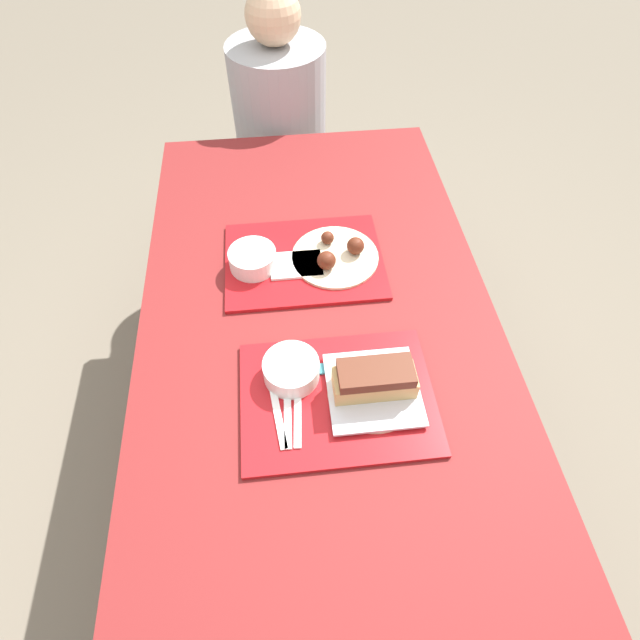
% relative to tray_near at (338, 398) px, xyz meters
% --- Properties ---
extents(ground_plane, '(12.00, 12.00, 0.00)m').
position_rel_tray_near_xyz_m(ground_plane, '(-0.02, 0.19, -0.75)').
color(ground_plane, '#706656').
extents(picnic_table, '(0.91, 1.75, 0.74)m').
position_rel_tray_near_xyz_m(picnic_table, '(-0.02, 0.19, -0.09)').
color(picnic_table, maroon).
rests_on(picnic_table, ground_plane).
extents(picnic_bench_far, '(0.86, 0.28, 0.43)m').
position_rel_tray_near_xyz_m(picnic_bench_far, '(-0.02, 1.29, -0.39)').
color(picnic_bench_far, maroon).
rests_on(picnic_bench_far, ground_plane).
extents(tray_near, '(0.43, 0.33, 0.01)m').
position_rel_tray_near_xyz_m(tray_near, '(0.00, 0.00, 0.00)').
color(tray_near, '#B21419').
rests_on(tray_near, picnic_table).
extents(tray_far, '(0.43, 0.33, 0.01)m').
position_rel_tray_near_xyz_m(tray_far, '(-0.04, 0.44, 0.00)').
color(tray_far, '#B21419').
rests_on(tray_far, picnic_table).
extents(bowl_coleslaw_near, '(0.13, 0.13, 0.05)m').
position_rel_tray_near_xyz_m(bowl_coleslaw_near, '(-0.10, 0.06, 0.03)').
color(bowl_coleslaw_near, white).
rests_on(bowl_coleslaw_near, tray_near).
extents(brisket_sandwich_plate, '(0.21, 0.21, 0.09)m').
position_rel_tray_near_xyz_m(brisket_sandwich_plate, '(0.08, 0.00, 0.04)').
color(brisket_sandwich_plate, beige).
rests_on(brisket_sandwich_plate, tray_near).
extents(plastic_fork_near, '(0.02, 0.17, 0.00)m').
position_rel_tray_near_xyz_m(plastic_fork_near, '(-0.11, -0.03, 0.01)').
color(plastic_fork_near, white).
rests_on(plastic_fork_near, tray_near).
extents(plastic_knife_near, '(0.03, 0.17, 0.00)m').
position_rel_tray_near_xyz_m(plastic_knife_near, '(-0.09, -0.03, 0.01)').
color(plastic_knife_near, white).
rests_on(plastic_knife_near, tray_near).
extents(plastic_spoon_near, '(0.04, 0.17, 0.00)m').
position_rel_tray_near_xyz_m(plastic_spoon_near, '(-0.14, -0.03, 0.01)').
color(plastic_spoon_near, white).
rests_on(plastic_spoon_near, tray_near).
extents(condiment_packet, '(0.04, 0.03, 0.01)m').
position_rel_tray_near_xyz_m(condiment_packet, '(-0.03, 0.07, 0.01)').
color(condiment_packet, teal).
rests_on(condiment_packet, tray_near).
extents(bowl_coleslaw_far, '(0.13, 0.13, 0.05)m').
position_rel_tray_near_xyz_m(bowl_coleslaw_far, '(-0.18, 0.42, 0.03)').
color(bowl_coleslaw_far, white).
rests_on(bowl_coleslaw_far, tray_far).
extents(wings_plate_far, '(0.24, 0.24, 0.06)m').
position_rel_tray_near_xyz_m(wings_plate_far, '(0.05, 0.43, 0.02)').
color(wings_plate_far, beige).
rests_on(wings_plate_far, tray_far).
extents(napkin_far, '(0.14, 0.10, 0.01)m').
position_rel_tray_near_xyz_m(napkin_far, '(-0.06, 0.41, 0.01)').
color(napkin_far, white).
rests_on(napkin_far, tray_far).
extents(person_seated_across, '(0.36, 0.36, 0.72)m').
position_rel_tray_near_xyz_m(person_seated_across, '(-0.06, 1.29, -0.02)').
color(person_seated_across, '#9E9EA3').
rests_on(person_seated_across, picnic_bench_far).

